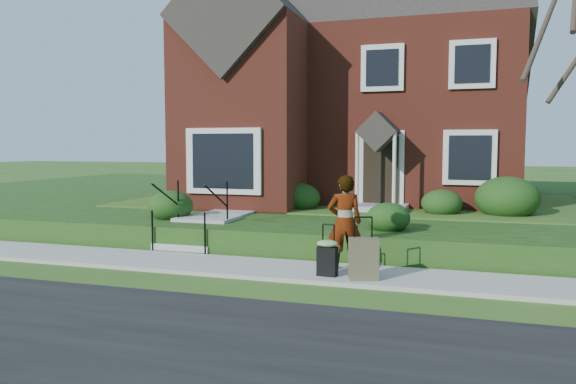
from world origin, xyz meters
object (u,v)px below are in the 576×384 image
at_px(woman, 345,222).
at_px(suitcase_olive, 364,259).
at_px(suitcase_black, 327,256).
at_px(front_steps, 199,228).

relative_size(woman, suitcase_olive, 1.62).
relative_size(woman, suitcase_black, 1.91).
bearing_deg(front_steps, suitcase_olive, -27.69).
xyz_separation_m(woman, suitcase_olive, (0.50, -0.75, -0.53)).
distance_m(front_steps, suitcase_black, 4.30).
relative_size(front_steps, suitcase_black, 2.15).
xyz_separation_m(suitcase_black, suitcase_olive, (0.67, -0.07, 0.01)).
bearing_deg(suitcase_black, woman, 80.38).
bearing_deg(suitcase_olive, front_steps, 134.90).
xyz_separation_m(front_steps, woman, (3.85, -1.53, 0.50)).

